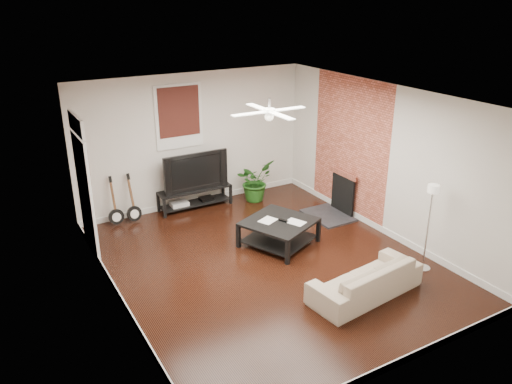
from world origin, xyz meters
TOP-DOWN VIEW (x-y plane):
  - room at (0.00, 0.00)m, footprint 5.01×6.01m
  - brick_accent at (2.49, 1.00)m, footprint 0.02×2.20m
  - fireplace at (2.20, 1.00)m, footprint 0.80×1.10m
  - window_back at (-0.30, 2.97)m, footprint 1.00×0.06m
  - door_left at (-2.46, 1.90)m, footprint 0.08×1.00m
  - tv_stand at (-0.12, 2.78)m, footprint 1.55×0.41m
  - tv at (-0.12, 2.80)m, footprint 1.39×0.18m
  - coffee_table at (0.52, 0.48)m, footprint 1.47×1.47m
  - sofa at (0.77, -1.56)m, footprint 1.90×0.92m
  - floor_lamp at (2.12, -1.46)m, footprint 0.27×0.27m
  - potted_plant at (1.19, 2.53)m, footprint 1.02×0.97m
  - guitar_left at (-1.81, 2.75)m, footprint 0.31×0.23m
  - guitar_right at (-1.46, 2.72)m, footprint 0.33×0.26m
  - ceiling_fan at (0.00, 0.00)m, footprint 1.24×1.24m

SIDE VIEW (x-z plane):
  - tv_stand at x=-0.12m, z-range 0.00..0.44m
  - coffee_table at x=0.52m, z-range 0.00..0.47m
  - sofa at x=0.77m, z-range 0.00..0.54m
  - potted_plant at x=1.19m, z-range 0.00..0.88m
  - fireplace at x=2.20m, z-range 0.00..0.92m
  - guitar_left at x=-1.81m, z-range 0.00..0.98m
  - guitar_right at x=-1.46m, z-range 0.00..0.98m
  - floor_lamp at x=2.12m, z-range 0.00..1.50m
  - tv at x=-0.12m, z-range 0.43..1.24m
  - door_left at x=-2.46m, z-range 0.00..2.50m
  - room at x=0.00m, z-range 0.00..2.80m
  - brick_accent at x=2.49m, z-range 0.00..2.80m
  - window_back at x=-0.30m, z-range 1.30..2.60m
  - ceiling_fan at x=0.00m, z-range 2.44..2.76m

